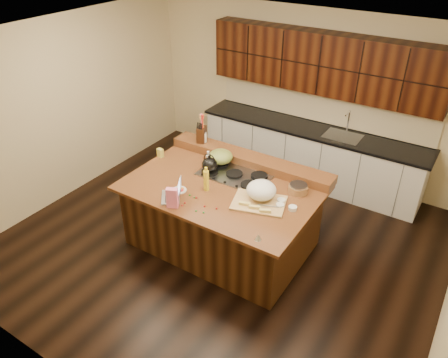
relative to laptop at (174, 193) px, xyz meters
The scene contains 30 objects.
room 0.73m from the laptop, 56.71° to the left, with size 5.52×5.02×2.72m.
island 0.81m from the laptop, 56.71° to the left, with size 2.40×1.60×0.92m.
back_ledge 1.27m from the laptop, 74.33° to the left, with size 2.40×0.30×0.12m, color black.
cooktop 0.89m from the laptop, 67.36° to the left, with size 0.92×0.52×0.05m.
back_counter 2.82m from the laptop, 76.82° to the left, with size 3.70×0.66×2.40m.
kettle 0.70m from the laptop, 86.46° to the left, with size 0.21×0.21×0.19m, color black.
green_bowl 0.96m from the laptop, 87.42° to the left, with size 0.33×0.33×0.18m, color olive.
laptop is the anchor object (origin of this frame).
oil_bottle 0.42m from the laptop, 56.93° to the left, with size 0.07×0.07×0.27m, color yellow.
vinegar_bottle 0.74m from the laptop, 90.50° to the left, with size 0.06×0.06×0.25m, color silver.
wooden_tray 1.04m from the laptop, 28.82° to the left, with size 0.72×0.60×0.25m.
ramekin_a 1.28m from the laptop, 27.83° to the left, with size 0.10×0.10×0.04m, color white.
ramekin_b 1.42m from the laptop, 22.31° to the left, with size 0.10×0.10×0.04m, color white.
ramekin_c 1.27m from the laptop, 23.31° to the left, with size 0.10×0.10×0.04m, color white.
strainer_bowl 1.51m from the laptop, 37.22° to the left, with size 0.24×0.24×0.09m, color #996B3F.
kitchen_timer 1.24m from the laptop, ahead, with size 0.08×0.08×0.07m, color silver.
pink_bag 0.20m from the laptop, 58.25° to the right, with size 0.13×0.07×0.25m, color pink.
candy_plate 0.17m from the laptop, 107.20° to the left, with size 0.18×0.18×0.01m, color white.
package_box 1.07m from the laptop, 138.86° to the left, with size 0.09×0.06×0.12m, color gold.
utensil_crock 1.31m from the laptop, 109.74° to the left, with size 0.12×0.12×0.14m, color white.
knife_block 1.31m from the laptop, 110.30° to the left, with size 0.11×0.18×0.22m, color black.
gumdrop_0 0.19m from the laptop, 10.98° to the right, with size 0.02×0.02×0.02m, color red.
gumdrop_1 0.40m from the laptop, 13.93° to the right, with size 0.02×0.02×0.02m, color #198C26.
gumdrop_2 0.57m from the laptop, ahead, with size 0.02×0.02×0.02m, color red.
gumdrop_3 0.25m from the laptop, 29.62° to the left, with size 0.02×0.02×0.02m, color #198C26.
gumdrop_4 0.42m from the laptop, ahead, with size 0.02×0.02×0.02m, color red.
gumdrop_5 0.49m from the laptop, ahead, with size 0.02×0.02×0.02m, color #198C26.
gumdrop_6 0.22m from the laptop, 27.11° to the right, with size 0.02×0.02×0.02m, color red.
gumdrop_7 0.19m from the laptop, 44.64° to the left, with size 0.02×0.02×0.02m, color #198C26.
gumdrop_8 0.27m from the laptop, 28.49° to the left, with size 0.02×0.02×0.02m, color red.
Camera 1 is at (2.52, -3.89, 3.88)m, focal length 35.00 mm.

